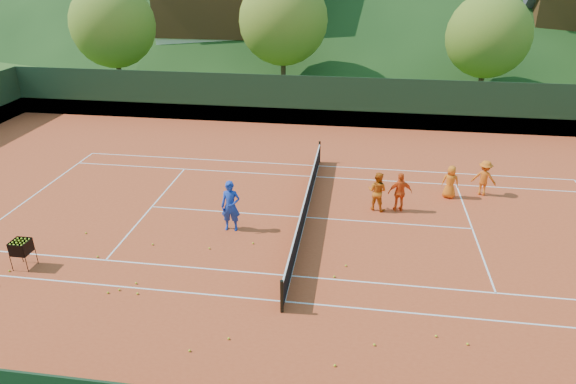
# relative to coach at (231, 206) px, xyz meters

# --- Properties ---
(ground) EXTENTS (400.00, 400.00, 0.00)m
(ground) POSITION_rel_coach_xyz_m (2.66, 1.37, -1.00)
(ground) COLOR #294B17
(ground) RESTS_ON ground
(clay_court) EXTENTS (40.00, 24.00, 0.02)m
(clay_court) POSITION_rel_coach_xyz_m (2.66, 1.37, -0.99)
(clay_court) COLOR #B53F1D
(clay_court) RESTS_ON ground
(coach) EXTENTS (0.74, 0.51, 1.97)m
(coach) POSITION_rel_coach_xyz_m (0.00, 0.00, 0.00)
(coach) COLOR #1A3BAE
(coach) RESTS_ON clay_court
(student_a) EXTENTS (0.96, 0.86, 1.63)m
(student_a) POSITION_rel_coach_xyz_m (5.43, 2.50, -0.17)
(student_a) COLOR #D66313
(student_a) RESTS_ON clay_court
(student_b) EXTENTS (1.02, 0.56, 1.64)m
(student_b) POSITION_rel_coach_xyz_m (6.34, 2.51, -0.16)
(student_b) COLOR #F15315
(student_b) RESTS_ON clay_court
(student_c) EXTENTS (0.76, 0.55, 1.44)m
(student_c) POSITION_rel_coach_xyz_m (8.52, 4.10, -0.27)
(student_c) COLOR orange
(student_c) RESTS_ON clay_court
(student_d) EXTENTS (1.14, 0.86, 1.56)m
(student_d) POSITION_rel_coach_xyz_m (9.98, 4.61, -0.20)
(student_d) COLOR orange
(student_d) RESTS_ON clay_court
(tennis_ball_1) EXTENTS (0.07, 0.07, 0.07)m
(tennis_ball_1) POSITION_rel_coach_xyz_m (1.02, -0.95, -0.95)
(tennis_ball_1) COLOR #C8D523
(tennis_ball_1) RESTS_ON clay_court
(tennis_ball_2) EXTENTS (0.07, 0.07, 0.07)m
(tennis_ball_2) POSITION_rel_coach_xyz_m (-6.56, -3.86, -0.95)
(tennis_ball_2) COLOR #C8D523
(tennis_ball_2) RESTS_ON clay_court
(tennis_ball_3) EXTENTS (0.07, 0.07, 0.07)m
(tennis_ball_3) POSITION_rel_coach_xyz_m (4.33, -6.57, -0.95)
(tennis_ball_3) COLOR #C8D523
(tennis_ball_3) RESTS_ON clay_court
(tennis_ball_4) EXTENTS (0.07, 0.07, 0.07)m
(tennis_ball_4) POSITION_rel_coach_xyz_m (-1.87, -4.43, -0.95)
(tennis_ball_4) COLOR #C8D523
(tennis_ball_4) RESTS_ON clay_court
(tennis_ball_5) EXTENTS (0.07, 0.07, 0.07)m
(tennis_ball_5) POSITION_rel_coach_xyz_m (4.40, -1.93, -0.95)
(tennis_ball_5) COLOR #C8D523
(tennis_ball_5) RESTS_ON clay_court
(tennis_ball_6) EXTENTS (0.07, 0.07, 0.07)m
(tennis_ball_6) POSITION_rel_coach_xyz_m (7.00, -5.07, -0.95)
(tennis_ball_6) COLOR #C8D523
(tennis_ball_6) RESTS_ON clay_court
(tennis_ball_8) EXTENTS (0.07, 0.07, 0.07)m
(tennis_ball_8) POSITION_rel_coach_xyz_m (4.06, -2.63, -0.95)
(tennis_ball_8) COLOR #C8D523
(tennis_ball_8) RESTS_ON clay_court
(tennis_ball_10) EXTENTS (0.07, 0.07, 0.07)m
(tennis_ball_10) POSITION_rel_coach_xyz_m (-5.31, -1.13, -0.95)
(tennis_ball_10) COLOR #C8D523
(tennis_ball_10) RESTS_ON clay_court
(tennis_ball_12) EXTENTS (0.07, 0.07, 0.07)m
(tennis_ball_12) POSITION_rel_coach_xyz_m (0.51, -6.60, -0.95)
(tennis_ball_12) COLOR #C8D523
(tennis_ball_12) RESTS_ON clay_court
(tennis_ball_13) EXTENTS (0.07, 0.07, 0.07)m
(tennis_ball_13) POSITION_rel_coach_xyz_m (-2.79, -4.51, -0.95)
(tennis_ball_13) COLOR #C8D523
(tennis_ball_13) RESTS_ON clay_court
(tennis_ball_14) EXTENTS (0.07, 0.07, 0.07)m
(tennis_ball_14) POSITION_rel_coach_xyz_m (5.33, -5.66, -0.95)
(tennis_ball_14) COLOR #C8D523
(tennis_ball_14) RESTS_ON clay_court
(tennis_ball_15) EXTENTS (0.07, 0.07, 0.07)m
(tennis_ball_15) POSITION_rel_coach_xyz_m (1.41, -5.99, -0.95)
(tennis_ball_15) COLOR #C8D523
(tennis_ball_15) RESTS_ON clay_court
(tennis_ball_16) EXTENTS (0.07, 0.07, 0.07)m
(tennis_ball_16) POSITION_rel_coach_xyz_m (-4.10, -2.62, -0.95)
(tennis_ball_16) COLOR #C8D523
(tennis_ball_16) RESTS_ON clay_court
(tennis_ball_17) EXTENTS (0.07, 0.07, 0.07)m
(tennis_ball_17) POSITION_rel_coach_xyz_m (-6.67, -2.56, -0.95)
(tennis_ball_17) COLOR #C8D523
(tennis_ball_17) RESTS_ON clay_court
(tennis_ball_18) EXTENTS (0.07, 0.07, 0.07)m
(tennis_ball_18) POSITION_rel_coach_xyz_m (-2.51, -4.32, -0.95)
(tennis_ball_18) COLOR #C8D523
(tennis_ball_18) RESTS_ON clay_court
(tennis_ball_19) EXTENTS (0.07, 0.07, 0.07)m
(tennis_ball_19) POSITION_rel_coach_xyz_m (-2.14, -3.91, -0.95)
(tennis_ball_19) COLOR #C8D523
(tennis_ball_19) RESTS_ON clay_court
(tennis_ball_20) EXTENTS (0.07, 0.07, 0.07)m
(tennis_ball_20) POSITION_rel_coach_xyz_m (-2.53, -1.55, -0.95)
(tennis_ball_20) COLOR #C8D523
(tennis_ball_20) RESTS_ON clay_court
(tennis_ball_21) EXTENTS (0.07, 0.07, 0.07)m
(tennis_ball_21) POSITION_rel_coach_xyz_m (-0.44, -1.52, -0.95)
(tennis_ball_21) COLOR #C8D523
(tennis_ball_21) RESTS_ON clay_court
(tennis_ball_22) EXTENTS (0.07, 0.07, 0.07)m
(tennis_ball_22) POSITION_rel_coach_xyz_m (7.80, -5.27, -0.95)
(tennis_ball_22) COLOR #C8D523
(tennis_ball_22) RESTS_ON clay_court
(court_lines) EXTENTS (23.83, 11.03, 0.00)m
(court_lines) POSITION_rel_coach_xyz_m (2.66, 1.37, -0.98)
(court_lines) COLOR white
(court_lines) RESTS_ON clay_court
(tennis_net) EXTENTS (0.10, 12.07, 1.10)m
(tennis_net) POSITION_rel_coach_xyz_m (2.66, 1.37, -0.48)
(tennis_net) COLOR black
(tennis_net) RESTS_ON clay_court
(perimeter_fence) EXTENTS (40.40, 24.24, 3.00)m
(perimeter_fence) POSITION_rel_coach_xyz_m (2.66, 1.37, 0.26)
(perimeter_fence) COLOR black
(perimeter_fence) RESTS_ON clay_court
(ball_hopper) EXTENTS (0.57, 0.57, 1.00)m
(ball_hopper) POSITION_rel_coach_xyz_m (-6.20, -3.51, -0.24)
(ball_hopper) COLOR black
(ball_hopper) RESTS_ON clay_court
(chalet_left) EXTENTS (13.80, 9.93, 12.92)m
(chalet_left) POSITION_rel_coach_xyz_m (-7.34, 31.37, 4.64)
(chalet_left) COLOR beige
(chalet_left) RESTS_ON ground
(chalet_mid) EXTENTS (12.65, 8.82, 11.45)m
(chalet_mid) POSITION_rel_coach_xyz_m (8.66, 35.37, 3.99)
(chalet_mid) COLOR beige
(chalet_mid) RESTS_ON ground
(tree_a) EXTENTS (6.00, 6.00, 7.88)m
(tree_a) POSITION_rel_coach_xyz_m (-13.34, 19.37, 3.86)
(tree_a) COLOR #422A1A
(tree_a) RESTS_ON ground
(tree_b) EXTENTS (6.40, 6.40, 8.40)m
(tree_b) POSITION_rel_coach_xyz_m (-1.34, 21.37, 4.19)
(tree_b) COLOR #402919
(tree_b) RESTS_ON ground
(tree_c) EXTENTS (5.60, 5.60, 7.35)m
(tree_c) POSITION_rel_coach_xyz_m (12.66, 20.37, 3.54)
(tree_c) COLOR #3E2819
(tree_c) RESTS_ON ground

